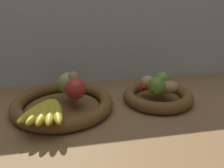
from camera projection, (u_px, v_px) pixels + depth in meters
The scene contains 14 objects.
ground_plane at pixel (119, 110), 89.93cm from camera, with size 140.00×90.00×3.00cm, color olive.
back_wall at pixel (105, 23), 107.09cm from camera, with size 140.00×3.00×55.00cm.
fruit_bowl_left at pixel (63, 104), 86.43cm from camera, with size 36.96×36.96×4.52cm.
fruit_bowl_right at pixel (158, 96), 93.19cm from camera, with size 27.38×27.38×4.52cm.
apple_green_back at pixel (68, 83), 88.60cm from camera, with size 7.99×7.99×7.99cm, color #99B74C.
apple_red_right at pixel (75, 90), 83.08cm from camera, with size 7.51×7.51×7.51cm, color red.
pear_brown at pixel (74, 83), 87.74cm from camera, with size 6.07×5.35×8.71cm, color olive.
banana_bunch_front at pixel (47, 111), 72.67cm from camera, with size 14.53×18.42×3.29cm.
potato_small at pixel (169, 87), 89.32cm from camera, with size 7.26×5.76×4.63cm, color #A38451.
potato_oblong at pixel (148, 82), 93.18cm from camera, with size 6.45×5.41×5.14cm, color tan.
potato_large at pixel (159, 85), 91.60cm from camera, with size 7.65×5.35×4.03cm, color tan.
lime_near at pixel (156, 86), 87.38cm from camera, with size 6.77×6.77×6.77cm, color olive.
lime_far at pixel (162, 79), 95.05cm from camera, with size 6.11×6.11×6.11cm, color #6B9E33.
chili_pepper at pixel (155, 87), 92.64cm from camera, with size 2.22×2.22×11.54cm, color red.
Camera 1 is at (-18.43, -78.45, 39.69)cm, focal length 37.87 mm.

